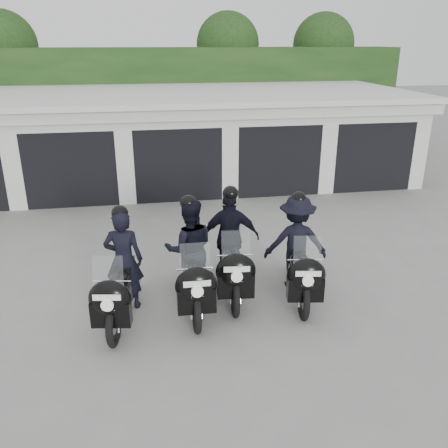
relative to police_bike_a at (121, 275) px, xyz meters
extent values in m
plane|color=gray|center=(1.52, 0.80, -0.80)|extent=(80.00, 80.00, 0.00)
cube|color=silver|center=(1.52, 9.30, 0.60)|extent=(16.00, 6.00, 2.80)
cube|color=silver|center=(1.52, 9.10, 2.08)|extent=(16.40, 6.80, 0.16)
cube|color=silver|center=(1.52, 6.05, 1.85)|extent=(16.40, 0.12, 0.40)
cube|color=black|center=(1.52, 6.28, -0.68)|extent=(16.00, 0.06, 0.24)
cube|color=silver|center=(-3.13, 6.45, 0.60)|extent=(0.50, 0.50, 2.80)
cube|color=black|center=(-1.58, 7.50, 0.30)|extent=(2.60, 2.60, 2.20)
cube|color=silver|center=(-1.58, 6.45, 1.70)|extent=(2.60, 0.50, 0.60)
cube|color=silver|center=(-0.03, 6.45, 0.60)|extent=(0.50, 0.50, 2.80)
cube|color=black|center=(1.52, 7.50, 0.30)|extent=(2.60, 2.60, 2.20)
cube|color=silver|center=(1.52, 6.45, 1.70)|extent=(2.60, 0.50, 0.60)
cube|color=silver|center=(3.07, 6.45, 0.60)|extent=(0.50, 0.50, 2.80)
cube|color=black|center=(4.62, 7.50, 0.30)|extent=(2.60, 2.60, 2.20)
cube|color=silver|center=(4.62, 6.45, 1.70)|extent=(2.60, 0.50, 0.60)
cube|color=silver|center=(6.17, 6.45, 0.60)|extent=(0.50, 0.50, 2.80)
cube|color=black|center=(7.72, 7.50, 0.30)|extent=(2.60, 2.60, 2.20)
cube|color=silver|center=(7.72, 6.45, 1.70)|extent=(2.60, 0.50, 0.60)
cube|color=silver|center=(9.27, 6.45, 0.60)|extent=(0.50, 0.50, 2.80)
cube|color=#143412|center=(1.52, 13.30, 1.35)|extent=(20.00, 2.00, 4.30)
sphere|color=#143412|center=(-4.98, 14.80, 3.60)|extent=(2.80, 2.80, 2.80)
cylinder|color=black|center=(-4.98, 14.80, 0.85)|extent=(0.24, 0.24, 3.30)
sphere|color=#143412|center=(4.52, 14.80, 3.60)|extent=(2.80, 2.80, 2.80)
cylinder|color=black|center=(4.52, 14.80, 0.85)|extent=(0.24, 0.24, 3.30)
sphere|color=#143412|center=(9.02, 14.80, 3.60)|extent=(2.80, 2.80, 2.80)
cylinder|color=black|center=(9.02, 14.80, 0.85)|extent=(0.24, 0.24, 3.30)
torus|color=black|center=(-0.13, -0.76, -0.47)|extent=(0.24, 0.79, 0.78)
torus|color=black|center=(0.12, 0.76, -0.47)|extent=(0.24, 0.79, 0.78)
cube|color=#A3A3A8|center=(0.00, 0.02, -0.40)|extent=(0.37, 0.63, 0.34)
cube|color=black|center=(0.00, 0.00, -0.57)|extent=(0.31, 1.39, 0.06)
ellipsoid|color=black|center=(-0.03, -0.16, -0.03)|extent=(0.44, 0.67, 0.31)
cube|color=black|center=(0.05, 0.30, -0.01)|extent=(0.37, 0.63, 0.11)
ellipsoid|color=black|center=(-0.14, -0.85, 0.03)|extent=(0.72, 0.46, 0.64)
cube|color=black|center=(-0.14, -0.85, -0.21)|extent=(0.65, 0.33, 0.43)
cube|color=#B2BFC6|center=(-0.13, -0.82, 0.46)|extent=(0.49, 0.20, 0.55)
cylinder|color=silver|center=(-0.10, -0.64, 0.23)|extent=(0.60, 0.13, 0.03)
cube|color=white|center=(-0.17, -1.03, 0.16)|extent=(0.43, 0.09, 0.10)
cube|color=white|center=(-0.16, -1.00, -0.03)|extent=(0.19, 0.05, 0.11)
imported|color=black|center=(0.05, 0.32, 0.14)|extent=(0.75, 0.56, 1.88)
sphere|color=black|center=(0.05, 0.32, 1.02)|extent=(0.29, 0.29, 0.29)
torus|color=black|center=(1.23, -0.60, -0.46)|extent=(0.14, 0.81, 0.81)
torus|color=black|center=(1.26, 0.98, -0.46)|extent=(0.14, 0.81, 0.81)
cube|color=#A3A3A8|center=(1.25, 0.21, -0.39)|extent=(0.30, 0.61, 0.35)
cube|color=black|center=(1.25, 0.19, -0.56)|extent=(0.11, 1.44, 0.07)
ellipsoid|color=black|center=(1.24, 0.02, -0.01)|extent=(0.37, 0.64, 0.32)
cube|color=black|center=(1.25, 0.50, 0.01)|extent=(0.30, 0.61, 0.11)
ellipsoid|color=black|center=(1.23, -0.69, 0.06)|extent=(0.70, 0.38, 0.66)
cube|color=black|center=(1.23, -0.69, -0.20)|extent=(0.64, 0.25, 0.44)
cube|color=#B2BFC6|center=(1.23, -0.66, 0.50)|extent=(0.49, 0.14, 0.56)
cylinder|color=silver|center=(1.23, -0.47, 0.25)|extent=(0.62, 0.04, 0.03)
cube|color=white|center=(1.23, -0.88, 0.19)|extent=(0.44, 0.02, 0.10)
cube|color=white|center=(1.23, -0.85, -0.01)|extent=(0.20, 0.02, 0.11)
imported|color=black|center=(1.25, 0.52, 0.16)|extent=(0.95, 0.75, 1.94)
sphere|color=black|center=(1.25, 0.52, 1.07)|extent=(0.30, 0.30, 0.30)
torus|color=black|center=(1.97, -0.22, -0.46)|extent=(0.20, 0.82, 0.81)
torus|color=black|center=(2.14, 1.37, -0.46)|extent=(0.20, 0.82, 0.81)
cube|color=#A3A3A8|center=(2.06, 0.59, -0.38)|extent=(0.35, 0.64, 0.36)
cube|color=black|center=(2.05, 0.57, -0.56)|extent=(0.24, 1.45, 0.07)
ellipsoid|color=black|center=(2.04, 0.41, 0.00)|extent=(0.42, 0.67, 0.32)
cube|color=black|center=(2.09, 0.88, 0.02)|extent=(0.35, 0.64, 0.11)
ellipsoid|color=black|center=(1.96, -0.31, 0.06)|extent=(0.73, 0.44, 0.67)
cube|color=black|center=(1.96, -0.31, -0.19)|extent=(0.67, 0.31, 0.44)
cube|color=#B2BFC6|center=(1.97, -0.28, 0.51)|extent=(0.50, 0.18, 0.57)
cylinder|color=silver|center=(1.99, -0.09, 0.26)|extent=(0.62, 0.09, 0.03)
cube|color=white|center=(1.94, -0.50, 0.20)|extent=(0.44, 0.06, 0.10)
cube|color=white|center=(1.95, -0.47, 0.00)|extent=(0.20, 0.04, 0.11)
imported|color=black|center=(2.09, 0.90, 0.17)|extent=(1.20, 0.76, 1.95)
sphere|color=black|center=(2.09, 0.90, 1.08)|extent=(0.30, 0.30, 0.30)
torus|color=black|center=(3.14, -0.53, -0.47)|extent=(0.24, 0.79, 0.78)
torus|color=black|center=(3.39, 0.99, -0.47)|extent=(0.24, 0.79, 0.78)
cube|color=#A3A3A8|center=(3.27, 0.25, -0.40)|extent=(0.37, 0.63, 0.34)
cube|color=black|center=(3.27, 0.23, -0.57)|extent=(0.31, 1.39, 0.06)
ellipsoid|color=black|center=(3.24, 0.07, -0.03)|extent=(0.44, 0.67, 0.31)
cube|color=black|center=(3.32, 0.53, -0.01)|extent=(0.37, 0.63, 0.11)
ellipsoid|color=black|center=(3.13, -0.62, 0.03)|extent=(0.72, 0.46, 0.64)
cube|color=black|center=(3.13, -0.62, -0.21)|extent=(0.65, 0.33, 0.43)
cube|color=#B2BFC6|center=(3.13, -0.59, 0.46)|extent=(0.49, 0.20, 0.55)
cylinder|color=silver|center=(3.16, -0.41, 0.23)|extent=(0.60, 0.13, 0.03)
cube|color=white|center=(3.10, -0.80, 0.16)|extent=(0.43, 0.08, 0.10)
cube|color=white|center=(3.11, -0.77, -0.03)|extent=(0.19, 0.05, 0.11)
imported|color=black|center=(3.32, 0.55, 0.14)|extent=(1.30, 0.82, 1.88)
sphere|color=black|center=(3.32, 0.55, 1.02)|extent=(0.29, 0.29, 0.29)
camera|label=1|loc=(0.52, -7.49, 3.80)|focal=38.00mm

